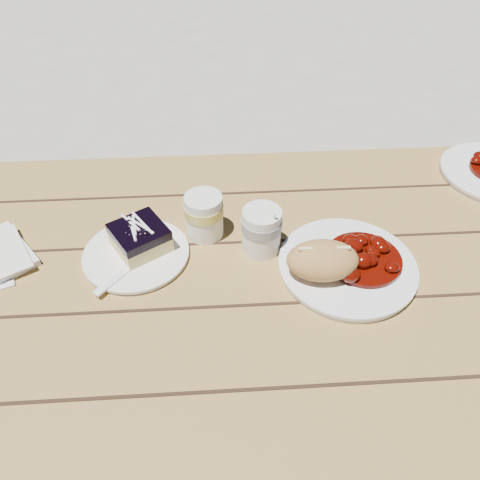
{
  "coord_description": "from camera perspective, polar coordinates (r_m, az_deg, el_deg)",
  "views": [
    {
      "loc": [
        -0.05,
        -0.59,
        1.39
      ],
      "look_at": [
        -0.01,
        0.02,
        0.81
      ],
      "focal_mm": 35.0,
      "sensor_mm": 36.0,
      "label": 1
    }
  ],
  "objects": [
    {
      "name": "goulash_stew",
      "position": [
        0.89,
        15.0,
        -1.56
      ],
      "size": [
        0.14,
        0.14,
        0.04
      ],
      "primitive_type": null,
      "color": "#530902",
      "rests_on": "main_plate"
    },
    {
      "name": "blueberry_cake",
      "position": [
        0.91,
        -12.11,
        0.33
      ],
      "size": [
        0.13,
        0.13,
        0.05
      ],
      "rotation": [
        0.0,
        0.0,
        0.56
      ],
      "color": "#EBD880",
      "rests_on": "dessert_plate"
    },
    {
      "name": "picnic_table",
      "position": [
        1.0,
        0.46,
        -10.2
      ],
      "size": [
        2.0,
        1.55,
        0.75
      ],
      "color": "olive",
      "rests_on": "ground"
    },
    {
      "name": "fork_dessert",
      "position": [
        0.88,
        -14.23,
        -3.97
      ],
      "size": [
        0.12,
        0.14,
        0.0
      ],
      "primitive_type": null,
      "rotation": [
        0.0,
        0.0,
        -0.69
      ],
      "color": "white",
      "rests_on": "dessert_plate"
    },
    {
      "name": "bread_roll",
      "position": [
        0.84,
        10.03,
        -2.45
      ],
      "size": [
        0.13,
        0.09,
        0.07
      ],
      "primitive_type": "ellipsoid",
      "rotation": [
        0.0,
        0.0,
        -0.03
      ],
      "color": "#BA8647",
      "rests_on": "main_plate"
    },
    {
      "name": "ground",
      "position": [
        1.51,
        0.33,
        -23.58
      ],
      "size": [
        60.0,
        60.0,
        0.0
      ],
      "primitive_type": "plane",
      "color": "#A9A599",
      "rests_on": "ground"
    },
    {
      "name": "coffee_cup",
      "position": [
        0.89,
        2.62,
        1.15
      ],
      "size": [
        0.07,
        0.07,
        0.09
      ],
      "primitive_type": "cylinder",
      "color": "white",
      "rests_on": "picnic_table"
    },
    {
      "name": "second_cup",
      "position": [
        0.92,
        -4.39,
        2.95
      ],
      "size": [
        0.07,
        0.07,
        0.09
      ],
      "primitive_type": "cylinder",
      "color": "white",
      "rests_on": "picnic_table"
    },
    {
      "name": "main_plate",
      "position": [
        0.89,
        12.91,
        -3.2
      ],
      "size": [
        0.25,
        0.25,
        0.02
      ],
      "primitive_type": "cylinder",
      "color": "white",
      "rests_on": "picnic_table"
    },
    {
      "name": "dessert_plate",
      "position": [
        0.92,
        -12.53,
        -1.74
      ],
      "size": [
        0.2,
        0.2,
        0.01
      ],
      "primitive_type": "cylinder",
      "color": "white",
      "rests_on": "picnic_table"
    }
  ]
}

